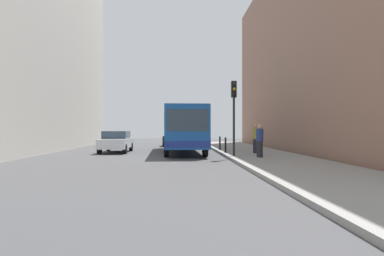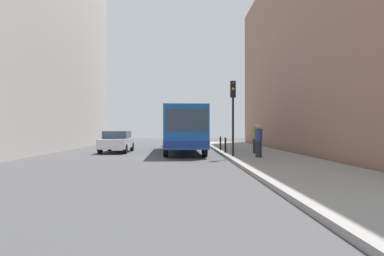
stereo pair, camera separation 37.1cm
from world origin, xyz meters
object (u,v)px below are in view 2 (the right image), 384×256
at_px(car_behind_bus, 175,138).
at_px(pedestrian_near_signal, 259,141).
at_px(pedestrian_mid_sidewalk, 256,139).
at_px(car_beside_bus, 117,141).
at_px(bollard_near, 225,145).
at_px(traffic_light, 233,104).
at_px(bus, 183,128).
at_px(bollard_mid, 220,143).

bearing_deg(car_behind_bus, pedestrian_near_signal, 108.19).
bearing_deg(pedestrian_near_signal, pedestrian_mid_sidewalk, 141.48).
relative_size(car_beside_bus, bollard_near, 4.63).
xyz_separation_m(traffic_light, pedestrian_near_signal, (1.21, -0.90, -2.00)).
bearing_deg(pedestrian_near_signal, bus, -177.24).
xyz_separation_m(bollard_near, pedestrian_near_signal, (1.31, -3.44, 0.38)).
height_order(bollard_near, pedestrian_mid_sidewalk, pedestrian_mid_sidewalk).
xyz_separation_m(bus, car_beside_bus, (-4.60, 0.06, -0.94)).
bearing_deg(bus, pedestrian_mid_sidewalk, 142.02).
height_order(bollard_near, bollard_mid, same).
distance_m(car_beside_bus, bollard_mid, 7.23).
distance_m(bollard_mid, pedestrian_near_signal, 6.42).
height_order(car_behind_bus, bollard_mid, car_behind_bus).
xyz_separation_m(car_beside_bus, bollard_mid, (7.22, -0.04, -0.16)).
xyz_separation_m(car_behind_bus, bollard_near, (3.36, -12.15, -0.16)).
bearing_deg(pedestrian_mid_sidewalk, car_beside_bus, -28.26).
bearing_deg(bollard_mid, bus, -179.68).
bearing_deg(pedestrian_mid_sidewalk, bollard_near, -20.96).
relative_size(bus, traffic_light, 2.71).
distance_m(pedestrian_near_signal, pedestrian_mid_sidewalk, 3.07).
distance_m(bollard_near, pedestrian_near_signal, 3.70).
relative_size(traffic_light, bollard_mid, 4.32).
bearing_deg(bollard_near, pedestrian_mid_sidewalk, -12.69).
bearing_deg(traffic_light, pedestrian_near_signal, -36.63).
bearing_deg(pedestrian_mid_sidewalk, pedestrian_near_signal, 72.60).
height_order(bus, traffic_light, traffic_light).
height_order(bollard_near, pedestrian_near_signal, pedestrian_near_signal).
relative_size(car_behind_bus, traffic_light, 1.08).
bearing_deg(bus, car_beside_bus, -2.57).
distance_m(traffic_light, pedestrian_mid_sidewalk, 3.36).
height_order(pedestrian_near_signal, pedestrian_mid_sidewalk, pedestrian_mid_sidewalk).
relative_size(car_beside_bus, pedestrian_near_signal, 2.57).
bearing_deg(car_behind_bus, car_beside_bus, 68.92).
xyz_separation_m(bus, car_behind_bus, (-0.74, 9.33, -0.94)).
relative_size(car_beside_bus, bollard_mid, 4.63).
distance_m(bus, bollard_mid, 2.85).
bearing_deg(traffic_light, bus, 116.96).
xyz_separation_m(car_behind_bus, bollard_mid, (3.36, -9.32, -0.16)).
bearing_deg(bus, car_behind_bus, -87.34).
distance_m(bus, pedestrian_near_signal, 7.42).
relative_size(car_beside_bus, pedestrian_mid_sidewalk, 2.50).
distance_m(bus, bollard_near, 4.01).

